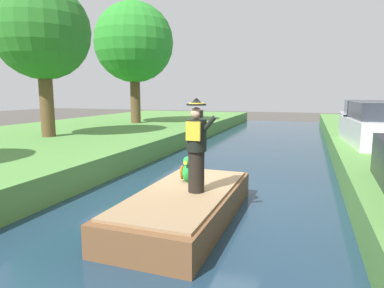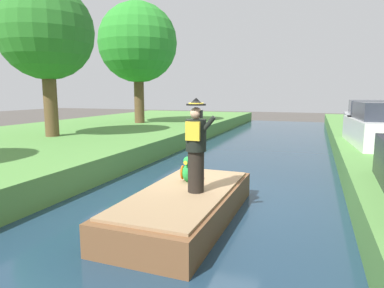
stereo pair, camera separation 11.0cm
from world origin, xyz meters
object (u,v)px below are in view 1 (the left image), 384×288
object	(u,v)px
person_pirate	(196,146)
parked_car_silver	(363,120)
tree_broad	(134,43)
parked_car_white	(375,127)
parrot_plush	(188,171)
boat	(185,205)
tree_tall	(42,32)

from	to	relation	value
person_pirate	parked_car_silver	bearing A→B (deg)	74.94
person_pirate	tree_broad	size ratio (longest dim) A/B	0.26
parked_car_silver	parked_car_white	bearing A→B (deg)	-90.00
tree_broad	parked_car_silver	bearing A→B (deg)	-9.20
parrot_plush	parked_car_silver	bearing A→B (deg)	63.50
boat	tree_tall	size ratio (longest dim) A/B	0.69
tree_tall	parked_car_white	bearing A→B (deg)	9.09
parked_car_silver	person_pirate	bearing A→B (deg)	-113.02
tree_broad	parked_car_white	world-z (taller)	tree_broad
boat	tree_tall	bearing A→B (deg)	147.77
parrot_plush	parked_car_white	xyz separation A→B (m)	(4.65, 6.39, 0.51)
parrot_plush	person_pirate	bearing A→B (deg)	-57.63
tree_tall	boat	bearing A→B (deg)	-32.23
parrot_plush	parked_car_white	size ratio (longest dim) A/B	0.14
person_pirate	parked_car_white	xyz separation A→B (m)	(4.24, 7.04, -0.17)
boat	tree_broad	bearing A→B (deg)	122.69
tree_broad	parked_car_silver	distance (m)	12.94
parrot_plush	boat	bearing A→B (deg)	-74.83
person_pirate	parrot_plush	world-z (taller)	person_pirate
tree_broad	parked_car_silver	xyz separation A→B (m)	(12.12, -1.96, -4.07)
boat	person_pirate	distance (m)	1.26
parked_car_white	parked_car_silver	distance (m)	2.93
boat	person_pirate	xyz separation A→B (m)	(0.24, -0.01, 1.23)
tree_broad	person_pirate	bearing A→B (deg)	-56.54
person_pirate	parked_car_white	distance (m)	8.22
parked_car_white	parrot_plush	bearing A→B (deg)	-126.03
parked_car_white	parked_car_silver	xyz separation A→B (m)	(0.00, 2.93, 0.00)
tree_tall	parked_car_white	world-z (taller)	tree_tall
parked_car_silver	parrot_plush	bearing A→B (deg)	-116.50
person_pirate	tree_broad	distance (m)	14.83
boat	tree_broad	xyz separation A→B (m)	(-7.65, 11.92, 5.13)
parrot_plush	tree_broad	size ratio (longest dim) A/B	0.08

